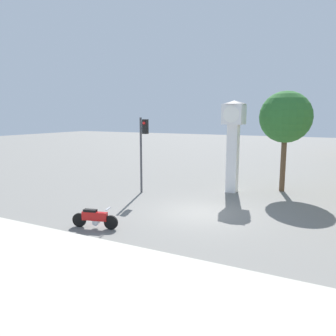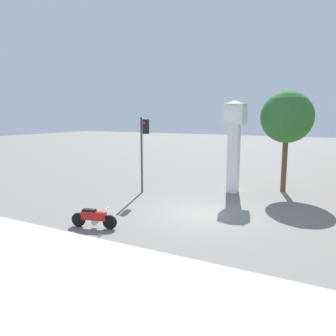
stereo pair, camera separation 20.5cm
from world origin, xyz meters
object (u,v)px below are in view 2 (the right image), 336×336
(motorcycle, at_px, (94,218))
(street_tree, at_px, (287,118))
(traffic_light, at_px, (144,142))
(clock_tower, at_px, (234,132))

(motorcycle, distance_m, street_tree, 12.09)
(street_tree, bearing_deg, traffic_light, -149.71)
(motorcycle, height_order, clock_tower, clock_tower)
(traffic_light, bearing_deg, clock_tower, 29.62)
(motorcycle, xyz_separation_m, traffic_light, (-1.41, 5.97, 2.52))
(motorcycle, bearing_deg, clock_tower, 56.38)
(clock_tower, relative_size, street_tree, 0.90)
(street_tree, bearing_deg, clock_tower, -148.56)
(motorcycle, relative_size, traffic_light, 0.44)
(motorcycle, xyz_separation_m, clock_tower, (3.01, 8.48, 3.03))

